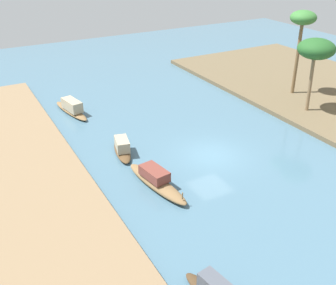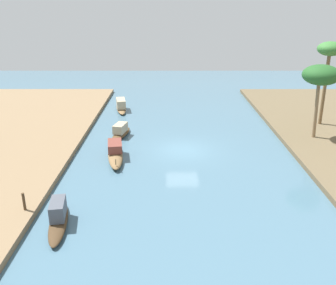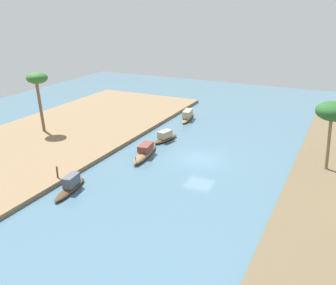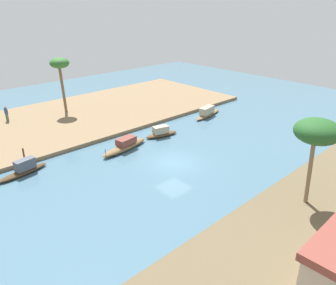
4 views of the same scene
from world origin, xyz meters
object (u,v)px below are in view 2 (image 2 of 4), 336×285
(mooring_post, at_px, (24,202))
(sampan_open_hull, at_px, (121,106))
(sampan_upstream_small, at_px, (121,132))
(palm_tree_right_tall, at_px, (330,52))
(sampan_midstream, at_px, (58,217))
(sampan_foreground, at_px, (115,152))
(palm_tree_right_short, at_px, (321,76))

(mooring_post, bearing_deg, sampan_open_hull, 173.03)
(sampan_upstream_small, relative_size, palm_tree_right_tall, 0.50)
(mooring_post, bearing_deg, sampan_midstream, 67.51)
(sampan_foreground, relative_size, palm_tree_right_tall, 0.75)
(sampan_midstream, bearing_deg, mooring_post, -121.86)
(sampan_midstream, xyz_separation_m, palm_tree_right_short, (-12.07, 17.14, 4.86))
(mooring_post, relative_size, palm_tree_right_short, 0.17)
(sampan_upstream_small, bearing_deg, palm_tree_right_short, 99.33)
(sampan_open_hull, relative_size, palm_tree_right_short, 0.88)
(sampan_open_hull, distance_m, palm_tree_right_tall, 20.35)
(mooring_post, bearing_deg, palm_tree_right_tall, 125.11)
(sampan_open_hull, height_order, palm_tree_right_tall, palm_tree_right_tall)
(palm_tree_right_tall, height_order, palm_tree_right_short, palm_tree_right_tall)
(sampan_midstream, height_order, mooring_post, mooring_post)
(mooring_post, bearing_deg, sampan_foreground, 155.00)
(palm_tree_right_short, bearing_deg, mooring_post, -59.47)
(sampan_foreground, bearing_deg, palm_tree_right_short, 93.83)
(sampan_open_hull, distance_m, palm_tree_right_short, 19.63)
(palm_tree_right_short, bearing_deg, sampan_upstream_small, -94.16)
(sampan_midstream, distance_m, sampan_foreground, 8.78)
(sampan_foreground, xyz_separation_m, palm_tree_right_tall, (-6.97, 17.38, 6.20))
(sampan_foreground, height_order, palm_tree_right_tall, palm_tree_right_tall)
(sampan_foreground, bearing_deg, sampan_open_hull, 176.25)
(sampan_foreground, relative_size, palm_tree_right_short, 0.93)
(sampan_open_hull, xyz_separation_m, sampan_midstream, (21.41, -0.56, -0.04))
(sampan_upstream_small, relative_size, sampan_foreground, 0.67)
(mooring_post, bearing_deg, palm_tree_right_short, 120.53)
(sampan_midstream, height_order, sampan_foreground, sampan_midstream)
(sampan_foreground, xyz_separation_m, palm_tree_right_short, (-3.45, 15.46, 4.87))
(palm_tree_right_tall, bearing_deg, mooring_post, -54.89)
(mooring_post, distance_m, palm_tree_right_tall, 26.34)
(sampan_upstream_small, height_order, sampan_midstream, sampan_midstream)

